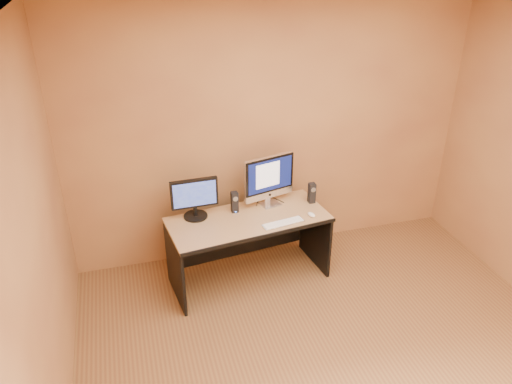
% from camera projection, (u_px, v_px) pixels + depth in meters
% --- Properties ---
extents(walls, '(4.00, 4.00, 2.60)m').
position_uv_depth(walls, '(369.00, 239.00, 3.12)').
color(walls, '#AA7944').
rests_on(walls, ground).
extents(ceiling, '(4.00, 4.00, 0.00)m').
position_uv_depth(ceiling, '(396.00, 23.00, 2.52)').
color(ceiling, white).
rests_on(ceiling, walls).
extents(desk, '(1.53, 0.82, 0.68)m').
position_uv_depth(desk, '(249.00, 249.00, 4.72)').
color(desk, tan).
rests_on(desk, ground).
extents(imac, '(0.55, 0.32, 0.50)m').
position_uv_depth(imac, '(270.00, 181.00, 4.68)').
color(imac, silver).
rests_on(imac, desk).
extents(second_monitor, '(0.44, 0.23, 0.38)m').
position_uv_depth(second_monitor, '(195.00, 199.00, 4.50)').
color(second_monitor, black).
rests_on(second_monitor, desk).
extents(speaker_left, '(0.06, 0.07, 0.20)m').
position_uv_depth(speaker_left, '(235.00, 202.00, 4.63)').
color(speaker_left, black).
rests_on(speaker_left, desk).
extents(speaker_right, '(0.06, 0.07, 0.20)m').
position_uv_depth(speaker_right, '(312.00, 193.00, 4.80)').
color(speaker_right, black).
rests_on(speaker_right, desk).
extents(keyboard, '(0.40, 0.17, 0.02)m').
position_uv_depth(keyboard, '(283.00, 223.00, 4.48)').
color(keyboard, silver).
rests_on(keyboard, desk).
extents(mouse, '(0.08, 0.10, 0.03)m').
position_uv_depth(mouse, '(311.00, 215.00, 4.60)').
color(mouse, white).
rests_on(mouse, desk).
extents(cable_a, '(0.10, 0.18, 0.01)m').
position_uv_depth(cable_a, '(276.00, 199.00, 4.89)').
color(cable_a, black).
rests_on(cable_a, desk).
extents(cable_b, '(0.07, 0.15, 0.01)m').
position_uv_depth(cable_b, '(258.00, 202.00, 4.84)').
color(cable_b, black).
rests_on(cable_b, desk).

